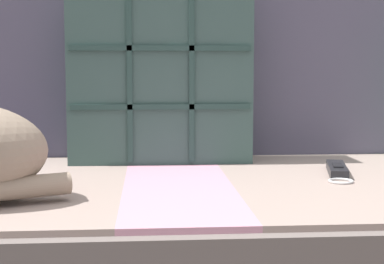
{
  "coord_description": "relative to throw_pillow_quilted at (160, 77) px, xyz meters",
  "views": [
    {
      "loc": [
        -0.26,
        -1.06,
        0.61
      ],
      "look_at": [
        -0.18,
        0.05,
        0.49
      ],
      "focal_mm": 55.0,
      "sensor_mm": 36.0,
      "label": 1
    }
  ],
  "objects": [
    {
      "name": "throw_pillow_quilted",
      "position": [
        0.0,
        0.0,
        0.0
      ],
      "size": [
        0.42,
        0.14,
        0.4
      ],
      "color": "#38514C",
      "rests_on": "couch"
    },
    {
      "name": "game_remote_near",
      "position": [
        0.37,
        -0.21,
        -0.19
      ],
      "size": [
        0.09,
        0.21,
        0.02
      ],
      "color": "black",
      "rests_on": "couch"
    },
    {
      "name": "sofa_backrest",
      "position": [
        0.23,
        0.15,
        0.04
      ],
      "size": [
        1.94,
        0.14,
        0.48
      ],
      "color": "#514C60",
      "rests_on": "couch"
    }
  ]
}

